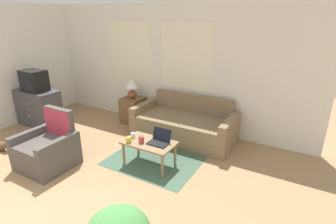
% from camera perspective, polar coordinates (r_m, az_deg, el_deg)
% --- Properties ---
extents(wall_back, '(6.59, 0.06, 2.60)m').
position_cam_1_polar(wall_back, '(5.77, -1.74, 10.05)').
color(wall_back, white).
rests_on(wall_back, ground_plane).
extents(rug, '(1.52, 2.04, 0.01)m').
position_cam_1_polar(rug, '(4.89, -0.25, -8.18)').
color(rug, '#476651').
rests_on(rug, ground_plane).
extents(couch, '(1.99, 0.93, 0.82)m').
position_cam_1_polar(couch, '(5.26, 3.71, -2.85)').
color(couch, '#846B4C').
rests_on(couch, ground_plane).
extents(armchair, '(0.79, 0.77, 0.91)m').
position_cam_1_polar(armchair, '(4.73, -24.48, -7.48)').
color(armchair, '#514C47').
rests_on(armchair, ground_plane).
extents(tv_dresser, '(0.97, 0.53, 0.80)m').
position_cam_1_polar(tv_dresser, '(6.50, -26.25, 0.84)').
color(tv_dresser, '#424247').
rests_on(tv_dresser, ground_plane).
extents(television, '(0.51, 0.38, 0.44)m').
position_cam_1_polar(television, '(6.34, -27.14, 6.13)').
color(television, black).
rests_on(television, tv_dresser).
extents(side_table, '(0.46, 0.46, 0.58)m').
position_cam_1_polar(side_table, '(6.07, -7.63, 0.42)').
color(side_table, brown).
rests_on(side_table, ground_plane).
extents(table_lamp, '(0.29, 0.29, 0.45)m').
position_cam_1_polar(table_lamp, '(5.90, -7.88, 5.53)').
color(table_lamp, brown).
rests_on(table_lamp, side_table).
extents(coffee_table, '(0.84, 0.50, 0.42)m').
position_cam_1_polar(coffee_table, '(4.29, -4.14, -7.16)').
color(coffee_table, '#8E704C').
rests_on(coffee_table, ground_plane).
extents(laptop, '(0.32, 0.26, 0.22)m').
position_cam_1_polar(laptop, '(4.20, -1.87, -6.12)').
color(laptop, black).
rests_on(laptop, coffee_table).
extents(cup_navy, '(0.09, 0.09, 0.11)m').
position_cam_1_polar(cup_navy, '(4.23, -5.84, -5.98)').
color(cup_navy, '#B23D38').
rests_on(cup_navy, coffee_table).
extents(cup_yellow, '(0.08, 0.08, 0.09)m').
position_cam_1_polar(cup_yellow, '(4.27, -8.55, -5.96)').
color(cup_yellow, gold).
rests_on(cup_yellow, coffee_table).
extents(cup_white, '(0.07, 0.07, 0.08)m').
position_cam_1_polar(cup_white, '(4.43, -7.63, -5.00)').
color(cup_white, white).
rests_on(cup_white, coffee_table).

